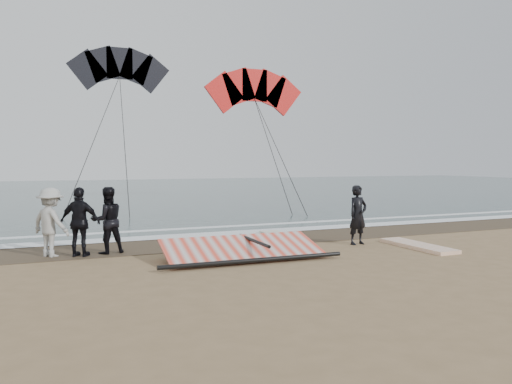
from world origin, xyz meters
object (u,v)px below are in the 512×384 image
at_px(board_white, 418,246).
at_px(board_cream, 282,236).
at_px(man_main, 358,215).
at_px(sail_rig, 238,251).

distance_m(board_white, board_cream, 4.19).
bearing_deg(man_main, board_cream, 118.94).
bearing_deg(board_white, sail_rig, 174.59).
bearing_deg(board_white, man_main, 138.41).
bearing_deg(board_white, board_cream, 132.13).
relative_size(man_main, board_cream, 0.73).
relative_size(man_main, sail_rig, 0.38).
relative_size(board_white, board_cream, 1.07).
bearing_deg(board_cream, sail_rig, -133.18).
bearing_deg(board_cream, board_white, -47.16).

